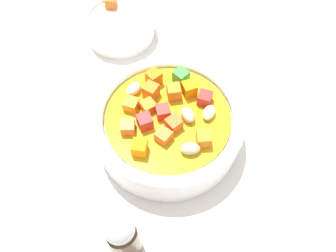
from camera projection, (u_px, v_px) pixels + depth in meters
ground_plane at (168, 140)px, 44.66cm from camera, size 140.00×140.00×2.00cm
soup_bowl_main at (168, 124)px, 41.43cm from camera, size 17.39×17.39×6.10cm
spoon at (242, 71)px, 48.64cm from camera, size 2.49×21.30×0.99cm
side_bowl_small at (120, 25)px, 51.29cm from camera, size 10.00×10.00×4.49cm
pepper_shaker at (123, 237)px, 33.18cm from camera, size 3.14×3.14×8.65cm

